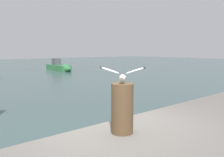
% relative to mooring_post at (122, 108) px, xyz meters
% --- Properties ---
extents(mooring_post, '(0.34, 0.34, 0.78)m').
position_rel_mooring_post_xyz_m(mooring_post, '(0.00, 0.00, 0.00)').
color(mooring_post, '#4C3823').
rests_on(mooring_post, harbor_quay).
extents(seagull, '(0.55, 0.57, 0.27)m').
position_rel_mooring_post_xyz_m(seagull, '(-0.00, -0.00, 0.52)').
color(seagull, tan).
rests_on(seagull, mooring_post).
extents(boat_green, '(1.29, 5.51, 1.58)m').
position_rel_mooring_post_xyz_m(boat_green, '(9.65, 21.74, -1.12)').
color(boat_green, '#2D6B3D').
rests_on(boat_green, ground_plane).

